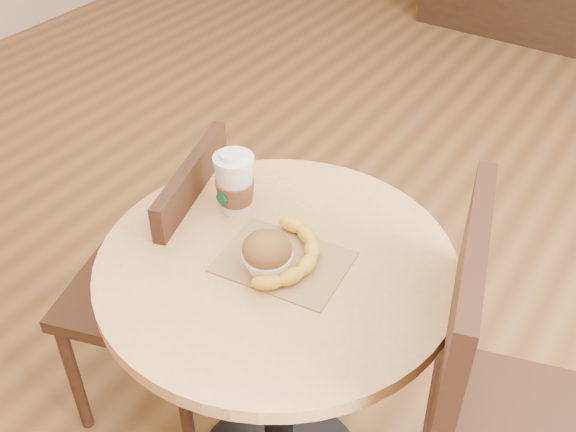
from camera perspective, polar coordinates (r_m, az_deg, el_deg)
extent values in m
cylinder|color=black|center=(1.57, -0.83, -13.90)|extent=(0.07, 0.07, 0.72)
cylinder|color=tan|center=(1.31, -0.98, -4.17)|extent=(0.70, 0.70, 0.03)
cube|color=#321C11|center=(1.75, -12.05, -6.22)|extent=(0.46, 0.46, 0.04)
cylinder|color=#321C11|center=(2.05, -13.31, -6.50)|extent=(0.03, 0.03, 0.41)
cylinder|color=#321C11|center=(1.88, -17.67, -12.79)|extent=(0.03, 0.03, 0.41)
cylinder|color=#321C11|center=(1.95, -5.10, -8.47)|extent=(0.03, 0.03, 0.41)
cylinder|color=#321C11|center=(1.77, -8.75, -15.49)|extent=(0.03, 0.03, 0.41)
cube|color=#321C11|center=(1.54, -7.68, -1.45)|extent=(0.13, 0.34, 0.38)
cylinder|color=#321C11|center=(1.70, 12.34, -17.15)|extent=(0.04, 0.04, 0.48)
cube|color=#321C11|center=(1.19, 14.01, -9.99)|extent=(0.15, 0.40, 0.45)
cube|color=olive|center=(1.29, -0.39, -3.88)|extent=(0.26, 0.21, 0.00)
cylinder|color=silver|center=(1.35, -4.65, 4.81)|extent=(0.08, 0.08, 0.01)
cylinder|color=silver|center=(1.35, -4.67, 5.16)|extent=(0.05, 0.05, 0.01)
cylinder|color=#085233|center=(1.37, -5.66, 1.41)|extent=(0.03, 0.00, 0.03)
ellipsoid|color=brown|center=(1.23, -1.78, -2.81)|extent=(0.09, 0.09, 0.06)
ellipsoid|color=#F0E6C0|center=(1.22, -1.79, -2.13)|extent=(0.03, 0.03, 0.02)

